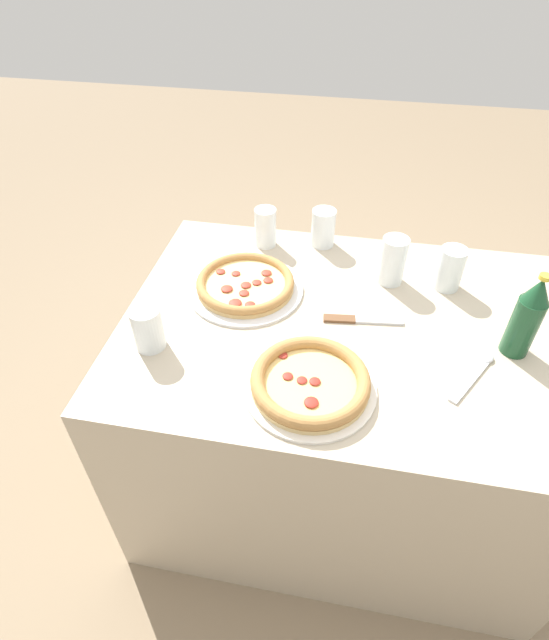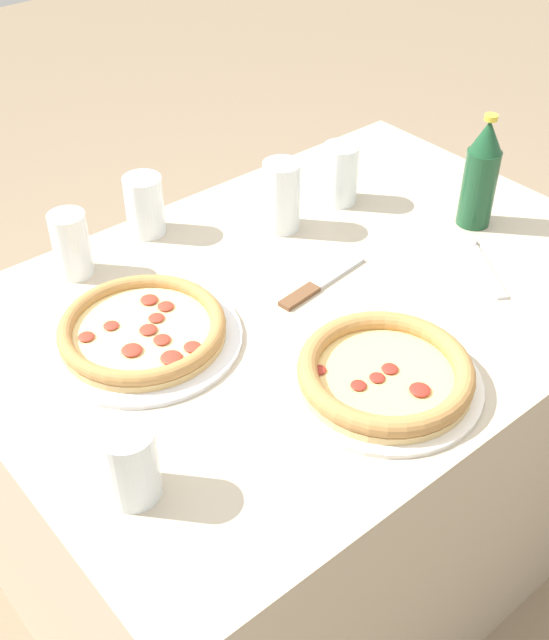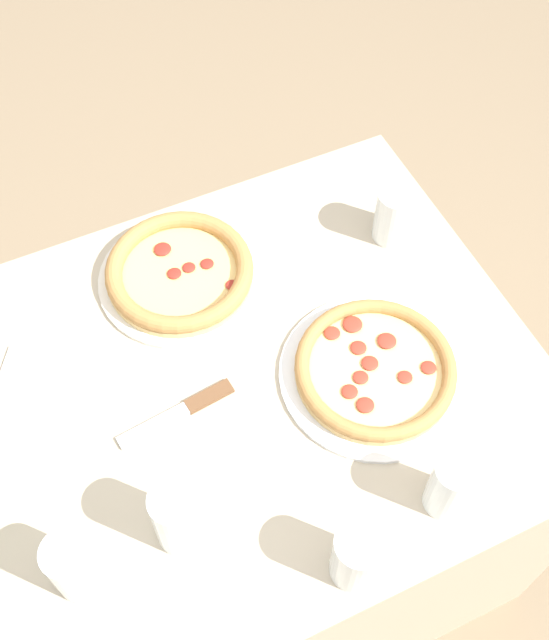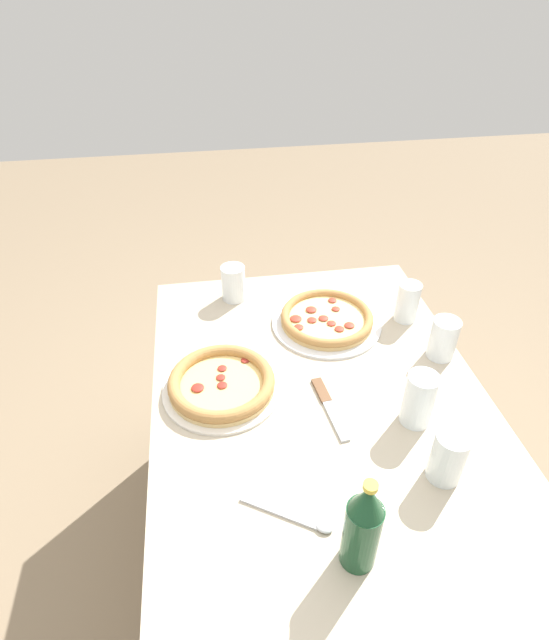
{
  "view_description": "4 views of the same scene",
  "coord_description": "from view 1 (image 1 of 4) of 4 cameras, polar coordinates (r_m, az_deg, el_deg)",
  "views": [
    {
      "loc": [
        0.02,
        0.95,
        1.56
      ],
      "look_at": [
        0.19,
        0.06,
        0.75
      ],
      "focal_mm": 28.0,
      "sensor_mm": 36.0,
      "label": 1
    },
    {
      "loc": [
        0.75,
        0.79,
        1.54
      ],
      "look_at": [
        0.17,
        0.09,
        0.8
      ],
      "focal_mm": 45.0,
      "sensor_mm": 36.0,
      "label": 2
    },
    {
      "loc": [
        -0.13,
        -0.6,
        1.87
      ],
      "look_at": [
        0.18,
        0.07,
        0.75
      ],
      "focal_mm": 45.0,
      "sensor_mm": 36.0,
      "label": 3
    },
    {
      "loc": [
        -0.81,
        0.24,
        1.6
      ],
      "look_at": [
        0.22,
        0.08,
        0.8
      ],
      "focal_mm": 28.0,
      "sensor_mm": 36.0,
      "label": 4
    }
  ],
  "objects": [
    {
      "name": "pizza_salami",
      "position": [
        1.35,
        -3.35,
        4.06
      ],
      "size": [
        0.31,
        0.31,
        0.04
      ],
      "color": "silver",
      "rests_on": "table"
    },
    {
      "name": "glass_lemonade",
      "position": [
        1.51,
        -1.04,
        10.33
      ],
      "size": [
        0.06,
        0.06,
        0.12
      ],
      "color": "white",
      "rests_on": "table"
    },
    {
      "name": "glass_water",
      "position": [
        1.42,
        19.37,
        5.38
      ],
      "size": [
        0.07,
        0.07,
        0.12
      ],
      "color": "white",
      "rests_on": "table"
    },
    {
      "name": "beer_bottle",
      "position": [
        1.25,
        26.91,
        0.28
      ],
      "size": [
        0.06,
        0.06,
        0.22
      ],
      "color": "#194728",
      "rests_on": "table"
    },
    {
      "name": "knife",
      "position": [
        1.28,
        9.67,
        0.01
      ],
      "size": [
        0.2,
        0.05,
        0.01
      ],
      "color": "brown",
      "rests_on": "table"
    },
    {
      "name": "pizza_veggie",
      "position": [
        1.09,
        4.09,
        -7.13
      ],
      "size": [
        0.29,
        0.29,
        0.04
      ],
      "color": "silver",
      "rests_on": "table"
    },
    {
      "name": "ground_plane",
      "position": [
        1.82,
        6.4,
        -17.31
      ],
      "size": [
        8.0,
        8.0,
        0.0
      ],
      "primitive_type": "plane",
      "color": "#847056"
    },
    {
      "name": "glass_iced_tea",
      "position": [
        1.2,
        -14.24,
        -1.14
      ],
      "size": [
        0.07,
        0.07,
        0.11
      ],
      "color": "white",
      "rests_on": "table"
    },
    {
      "name": "table",
      "position": [
        1.53,
        7.41,
        -10.35
      ],
      "size": [
        1.15,
        0.81,
        0.72
      ],
      "color": "#B7A88E",
      "rests_on": "ground_plane"
    },
    {
      "name": "spoon",
      "position": [
        1.22,
        22.04,
        -5.59
      ],
      "size": [
        0.12,
        0.17,
        0.01
      ],
      "color": "silver",
      "rests_on": "table"
    },
    {
      "name": "glass_red_wine",
      "position": [
        1.39,
        13.31,
        6.42
      ],
      "size": [
        0.07,
        0.07,
        0.14
      ],
      "color": "white",
      "rests_on": "table"
    },
    {
      "name": "glass_mango_juice",
      "position": [
        1.52,
        5.58,
        10.34
      ],
      "size": [
        0.07,
        0.07,
        0.11
      ],
      "color": "white",
      "rests_on": "table"
    }
  ]
}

